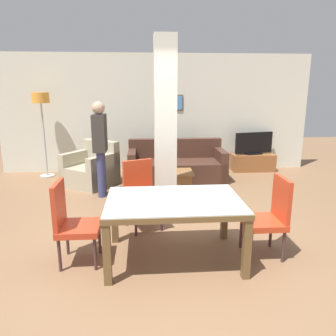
{
  "coord_description": "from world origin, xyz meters",
  "views": [
    {
      "loc": [
        -0.34,
        -3.47,
        1.96
      ],
      "look_at": [
        0.0,
        0.85,
        0.88
      ],
      "focal_mm": 35.0,
      "sensor_mm": 36.0,
      "label": 1
    }
  ],
  "objects_px": {
    "armchair": "(92,170)",
    "bottle": "(169,166)",
    "dining_table": "(174,211)",
    "coffee_table": "(176,182)",
    "tv_stand": "(253,162)",
    "dining_chair_head_right": "(270,214)",
    "dining_chair_far_left": "(141,192)",
    "sofa": "(176,166)",
    "dining_chair_head_left": "(71,220)",
    "standing_person": "(100,142)",
    "floor_lamp": "(41,106)",
    "tv_screen": "(254,144)"
  },
  "relations": [
    {
      "from": "sofa",
      "to": "tv_stand",
      "type": "height_order",
      "value": "sofa"
    },
    {
      "from": "armchair",
      "to": "tv_stand",
      "type": "distance_m",
      "value": 3.77
    },
    {
      "from": "dining_chair_head_right",
      "to": "armchair",
      "type": "distance_m",
      "value": 4.01
    },
    {
      "from": "dining_chair_head_left",
      "to": "sofa",
      "type": "xyz_separation_m",
      "value": [
        1.53,
        3.36,
        -0.22
      ]
    },
    {
      "from": "dining_chair_head_right",
      "to": "bottle",
      "type": "height_order",
      "value": "dining_chair_head_right"
    },
    {
      "from": "dining_table",
      "to": "armchair",
      "type": "xyz_separation_m",
      "value": [
        -1.39,
        3.11,
        -0.29
      ]
    },
    {
      "from": "dining_chair_far_left",
      "to": "armchair",
      "type": "distance_m",
      "value": 2.4
    },
    {
      "from": "dining_table",
      "to": "standing_person",
      "type": "height_order",
      "value": "standing_person"
    },
    {
      "from": "dining_chair_far_left",
      "to": "sofa",
      "type": "bearing_deg",
      "value": -128.85
    },
    {
      "from": "floor_lamp",
      "to": "dining_chair_head_right",
      "type": "bearing_deg",
      "value": -46.71
    },
    {
      "from": "dining_chair_far_left",
      "to": "standing_person",
      "type": "height_order",
      "value": "standing_person"
    },
    {
      "from": "dining_chair_head_left",
      "to": "sofa",
      "type": "height_order",
      "value": "dining_chair_head_left"
    },
    {
      "from": "dining_chair_head_left",
      "to": "tv_stand",
      "type": "xyz_separation_m",
      "value": [
        3.42,
        3.97,
        -0.31
      ]
    },
    {
      "from": "dining_table",
      "to": "tv_stand",
      "type": "distance_m",
      "value": 4.59
    },
    {
      "from": "sofa",
      "to": "coffee_table",
      "type": "bearing_deg",
      "value": 84.05
    },
    {
      "from": "standing_person",
      "to": "coffee_table",
      "type": "bearing_deg",
      "value": 90.0
    },
    {
      "from": "floor_lamp",
      "to": "standing_person",
      "type": "height_order",
      "value": "floor_lamp"
    },
    {
      "from": "sofa",
      "to": "bottle",
      "type": "bearing_deg",
      "value": 76.4
    },
    {
      "from": "dining_chair_far_left",
      "to": "tv_screen",
      "type": "relative_size",
      "value": 1.01
    },
    {
      "from": "dining_table",
      "to": "dining_chair_head_right",
      "type": "distance_m",
      "value": 1.13
    },
    {
      "from": "dining_chair_head_left",
      "to": "dining_chair_far_left",
      "type": "bearing_deg",
      "value": 140.57
    },
    {
      "from": "dining_chair_head_left",
      "to": "standing_person",
      "type": "relative_size",
      "value": 0.56
    },
    {
      "from": "dining_chair_head_left",
      "to": "dining_table",
      "type": "bearing_deg",
      "value": 90.0
    },
    {
      "from": "coffee_table",
      "to": "tv_stand",
      "type": "distance_m",
      "value": 2.59
    },
    {
      "from": "sofa",
      "to": "bottle",
      "type": "distance_m",
      "value": 1.08
    },
    {
      "from": "dining_chair_far_left",
      "to": "dining_table",
      "type": "bearing_deg",
      "value": 90.0
    },
    {
      "from": "sofa",
      "to": "standing_person",
      "type": "height_order",
      "value": "standing_person"
    },
    {
      "from": "coffee_table",
      "to": "dining_table",
      "type": "bearing_deg",
      "value": -96.58
    },
    {
      "from": "armchair",
      "to": "coffee_table",
      "type": "xyz_separation_m",
      "value": [
        1.66,
        -0.77,
        -0.07
      ]
    },
    {
      "from": "dining_chair_far_left",
      "to": "dining_chair_head_right",
      "type": "bearing_deg",
      "value": 126.3
    },
    {
      "from": "dining_table",
      "to": "armchair",
      "type": "bearing_deg",
      "value": 114.09
    },
    {
      "from": "armchair",
      "to": "bottle",
      "type": "relative_size",
      "value": 4.44
    },
    {
      "from": "dining_table",
      "to": "bottle",
      "type": "xyz_separation_m",
      "value": [
        0.13,
        2.34,
        -0.04
      ]
    },
    {
      "from": "dining_chair_head_left",
      "to": "standing_person",
      "type": "distance_m",
      "value": 2.43
    },
    {
      "from": "dining_chair_far_left",
      "to": "sofa",
      "type": "height_order",
      "value": "dining_chair_far_left"
    },
    {
      "from": "coffee_table",
      "to": "tv_screen",
      "type": "bearing_deg",
      "value": 39.14
    },
    {
      "from": "coffee_table",
      "to": "tv_stand",
      "type": "bearing_deg",
      "value": 39.14
    },
    {
      "from": "standing_person",
      "to": "bottle",
      "type": "bearing_deg",
      "value": 89.99
    },
    {
      "from": "dining_chair_head_right",
      "to": "floor_lamp",
      "type": "bearing_deg",
      "value": 43.29
    },
    {
      "from": "dining_chair_head_right",
      "to": "dining_chair_head_left",
      "type": "height_order",
      "value": "same"
    },
    {
      "from": "coffee_table",
      "to": "floor_lamp",
      "type": "distance_m",
      "value": 3.43
    },
    {
      "from": "tv_stand",
      "to": "floor_lamp",
      "type": "relative_size",
      "value": 0.55
    },
    {
      "from": "armchair",
      "to": "dining_chair_far_left",
      "type": "bearing_deg",
      "value": 150.17
    },
    {
      "from": "dining_chair_head_left",
      "to": "armchair",
      "type": "bearing_deg",
      "value": -175.57
    },
    {
      "from": "dining_chair_far_left",
      "to": "sofa",
      "type": "relative_size",
      "value": 0.47
    },
    {
      "from": "dining_table",
      "to": "bottle",
      "type": "height_order",
      "value": "dining_table"
    },
    {
      "from": "dining_chair_far_left",
      "to": "coffee_table",
      "type": "height_order",
      "value": "dining_chair_far_left"
    },
    {
      "from": "bottle",
      "to": "tv_screen",
      "type": "height_order",
      "value": "tv_screen"
    },
    {
      "from": "dining_chair_head_left",
      "to": "standing_person",
      "type": "bearing_deg",
      "value": 178.78
    },
    {
      "from": "sofa",
      "to": "tv_stand",
      "type": "bearing_deg",
      "value": -162.28
    }
  ]
}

